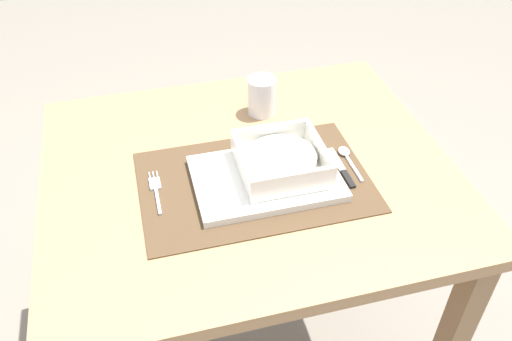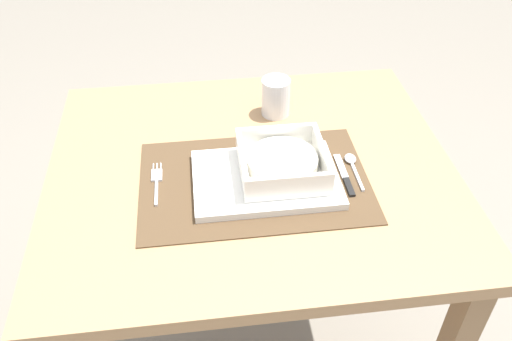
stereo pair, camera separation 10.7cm
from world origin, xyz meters
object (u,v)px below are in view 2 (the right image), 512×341
dining_table (252,205)px  spoon (352,162)px  porridge_bowl (282,163)px  butter_knife (345,177)px  drinking_glass (276,99)px  fork (157,180)px

dining_table → spoon: (0.21, -0.02, 0.12)m
porridge_bowl → butter_knife: porridge_bowl is taller
drinking_glass → fork: bearing=-141.8°
fork → spoon: 0.41m
dining_table → porridge_bowl: (0.06, -0.05, 0.15)m
fork → drinking_glass: 0.35m
dining_table → butter_knife: 0.23m
dining_table → spoon: spoon is taller
spoon → butter_knife: (-0.03, -0.04, -0.00)m
porridge_bowl → spoon: size_ratio=1.47×
spoon → drinking_glass: drinking_glass is taller
butter_knife → drinking_glass: size_ratio=1.45×
drinking_glass → spoon: bearing=-59.0°
porridge_bowl → fork: size_ratio=1.33×
spoon → dining_table: bearing=171.2°
drinking_glass → porridge_bowl: bearing=-95.7°
dining_table → porridge_bowl: size_ratio=4.99×
fork → porridge_bowl: bearing=-5.2°
drinking_glass → butter_knife: bearing=-68.0°
porridge_bowl → spoon: porridge_bowl is taller
drinking_glass → dining_table: bearing=-112.7°
dining_table → fork: bearing=-172.5°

